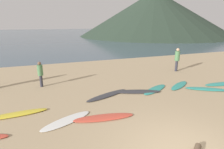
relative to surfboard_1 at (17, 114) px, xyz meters
The scene contains 14 objects.
ground_plane 7.34m from the surfboard_1, 49.39° to the left, with size 120.00×120.00×0.20m, color tan.
ocean_water 60.09m from the surfboard_1, 85.44° to the left, with size 140.00×100.00×0.01m, color #475B6B.
headland_hill 51.69m from the surfboard_1, 51.13° to the left, with size 42.65×42.65×12.47m, color #28382B.
surfboard_1 is the anchor object (origin of this frame).
surfboard_2 2.24m from the surfboard_1, 33.57° to the right, with size 2.18×0.59×0.06m, color white.
surfboard_3 3.64m from the surfboard_1, 24.93° to the right, with size 2.50×0.57×0.08m, color #D84C38.
surfboard_4 4.28m from the surfboard_1, ahead, with size 2.63×0.51×0.08m, color #333338.
surfboard_5 5.97m from the surfboard_1, ahead, with size 2.65×0.58×0.09m, color #333338.
surfboard_6 7.12m from the surfboard_1, ahead, with size 2.23×0.58×0.07m, color teal.
surfboard_7 8.88m from the surfboard_1, ahead, with size 2.11×0.52×0.08m, color teal.
surfboard_8 9.92m from the surfboard_1, ahead, with size 2.38×0.55×0.09m, color teal.
surfboard_9 11.65m from the surfboard_1, ahead, with size 2.58×0.59×0.09m, color teal.
person_0 11.70m from the surfboard_1, 18.18° to the left, with size 0.37×0.37×1.83m.
person_2 3.68m from the surfboard_1, 73.97° to the left, with size 0.31×0.31×1.54m.
Camera 1 is at (-3.51, -3.49, 3.73)m, focal length 29.55 mm.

